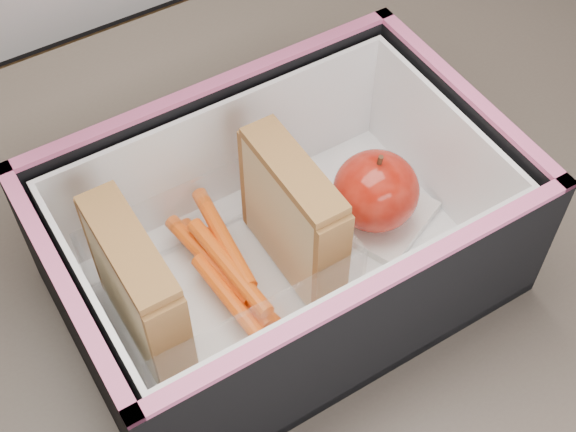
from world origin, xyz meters
name	(u,v)px	position (x,y,z in m)	size (l,w,h in m)	color
kitchen_table	(292,392)	(0.00, 0.00, 0.66)	(1.20, 0.80, 0.75)	brown
lunch_bag	(279,222)	(0.02, 0.05, 0.82)	(0.32, 0.32, 0.30)	black
plastic_tub	(221,271)	(-0.03, 0.05, 0.80)	(0.17, 0.12, 0.07)	white
sandwich_left	(139,290)	(-0.09, 0.05, 0.82)	(0.03, 0.10, 0.11)	#D8B685
sandwich_right	(293,216)	(0.03, 0.05, 0.82)	(0.03, 0.10, 0.11)	#D8B685
carrot_sticks	(229,273)	(-0.02, 0.05, 0.78)	(0.04, 0.16, 0.03)	#FA4F00
paper_napkin	(376,213)	(0.11, 0.05, 0.77)	(0.07, 0.08, 0.01)	white
red_apple	(376,191)	(0.11, 0.05, 0.80)	(0.08, 0.08, 0.07)	#8A0700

